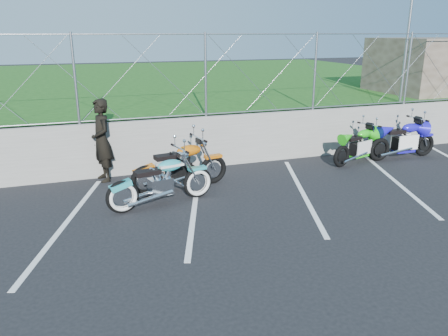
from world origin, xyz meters
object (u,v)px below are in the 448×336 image
object	(u,v)px
sportbike_green	(359,147)
cruiser_turquoise	(163,183)
sportbike_blue	(404,141)
person_standing	(102,141)
naked_orange	(182,168)

from	to	relation	value
sportbike_green	cruiser_turquoise	bearing A→B (deg)	175.68
sportbike_green	sportbike_blue	size ratio (longest dim) A/B	0.88
cruiser_turquoise	person_standing	xyz separation A→B (m)	(-0.99, 1.93, 0.50)
naked_orange	sportbike_blue	world-z (taller)	naked_orange
cruiser_turquoise	person_standing	distance (m)	2.23
person_standing	cruiser_turquoise	bearing A→B (deg)	13.67
sportbike_green	person_standing	world-z (taller)	person_standing
naked_orange	person_standing	distance (m)	2.00
cruiser_turquoise	sportbike_green	bearing A→B (deg)	0.66
naked_orange	sportbike_blue	size ratio (longest dim) A/B	1.06
cruiser_turquoise	sportbike_blue	world-z (taller)	cruiser_turquoise
cruiser_turquoise	sportbike_green	xyz separation A→B (m)	(5.45, 1.24, -0.02)
cruiser_turquoise	sportbike_blue	bearing A→B (deg)	-2.23
cruiser_turquoise	naked_orange	world-z (taller)	naked_orange
sportbike_green	naked_orange	bearing A→B (deg)	168.36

